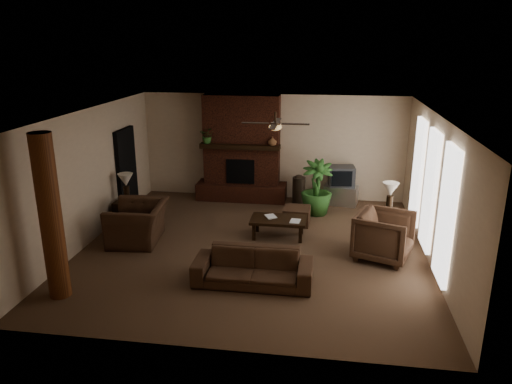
% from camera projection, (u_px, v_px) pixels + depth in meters
% --- Properties ---
extents(room_shell, '(7.00, 7.00, 7.00)m').
position_uv_depth(room_shell, '(253.00, 184.00, 9.68)').
color(room_shell, brown).
rests_on(room_shell, ground).
extents(fireplace, '(2.40, 0.70, 2.80)m').
position_uv_depth(fireplace, '(242.00, 157.00, 12.90)').
color(fireplace, '#4F2215').
rests_on(fireplace, ground).
extents(windows, '(0.08, 3.65, 2.35)m').
position_uv_depth(windows, '(430.00, 191.00, 9.40)').
color(windows, white).
rests_on(windows, ground).
extents(log_column, '(0.36, 0.36, 2.80)m').
position_uv_depth(log_column, '(51.00, 218.00, 7.82)').
color(log_column, brown).
rests_on(log_column, ground).
extents(doorway, '(0.10, 1.00, 2.10)m').
position_uv_depth(doorway, '(127.00, 171.00, 11.96)').
color(doorway, black).
rests_on(doorway, ground).
extents(ceiling_fan, '(1.35, 1.35, 0.37)m').
position_uv_depth(ceiling_fan, '(275.00, 126.00, 9.56)').
color(ceiling_fan, black).
rests_on(ceiling_fan, ceiling).
extents(sofa, '(2.10, 0.62, 0.82)m').
position_uv_depth(sofa, '(253.00, 262.00, 8.53)').
color(sofa, '#422B1C').
rests_on(sofa, ground).
extents(armchair_left, '(0.96, 1.37, 1.13)m').
position_uv_depth(armchair_left, '(138.00, 216.00, 10.28)').
color(armchair_left, '#422B1C').
rests_on(armchair_left, ground).
extents(armchair_right, '(1.24, 1.28, 1.05)m').
position_uv_depth(armchair_right, '(384.00, 234.00, 9.47)').
color(armchair_right, '#422B1C').
rests_on(armchair_right, ground).
extents(coffee_table, '(1.20, 0.70, 0.43)m').
position_uv_depth(coffee_table, '(278.00, 221.00, 10.55)').
color(coffee_table, black).
rests_on(coffee_table, ground).
extents(ottoman, '(0.63, 0.63, 0.40)m').
position_uv_depth(ottoman, '(297.00, 216.00, 11.37)').
color(ottoman, '#422B1C').
rests_on(ottoman, ground).
extents(tv_stand, '(0.93, 0.66, 0.50)m').
position_uv_depth(tv_stand, '(341.00, 195.00, 12.74)').
color(tv_stand, silver).
rests_on(tv_stand, ground).
extents(tv, '(0.70, 0.59, 0.52)m').
position_uv_depth(tv, '(342.00, 176.00, 12.58)').
color(tv, '#3A3A3D').
rests_on(tv, tv_stand).
extents(floor_vase, '(0.34, 0.34, 0.77)m').
position_uv_depth(floor_vase, '(299.00, 187.00, 12.77)').
color(floor_vase, '#2D2219').
rests_on(floor_vase, ground).
extents(floor_plant, '(0.96, 1.46, 0.76)m').
position_uv_depth(floor_plant, '(316.00, 199.00, 11.97)').
color(floor_plant, '#316026').
rests_on(floor_plant, ground).
extents(side_table_left, '(0.54, 0.54, 0.55)m').
position_uv_depth(side_table_left, '(127.00, 212.00, 11.38)').
color(side_table_left, black).
rests_on(side_table_left, ground).
extents(lamp_left, '(0.43, 0.43, 0.65)m').
position_uv_depth(lamp_left, '(126.00, 182.00, 11.21)').
color(lamp_left, black).
rests_on(lamp_left, side_table_left).
extents(side_table_right, '(0.59, 0.59, 0.55)m').
position_uv_depth(side_table_right, '(389.00, 222.00, 10.75)').
color(side_table_right, black).
rests_on(side_table_right, ground).
extents(lamp_right, '(0.45, 0.45, 0.65)m').
position_uv_depth(lamp_right, '(390.00, 191.00, 10.51)').
color(lamp_right, black).
rests_on(lamp_right, side_table_right).
extents(mantel_plant, '(0.43, 0.47, 0.33)m').
position_uv_depth(mantel_plant, '(208.00, 137.00, 12.60)').
color(mantel_plant, '#316026').
rests_on(mantel_plant, fireplace).
extents(mantel_vase, '(0.28, 0.29, 0.22)m').
position_uv_depth(mantel_vase, '(272.00, 141.00, 12.36)').
color(mantel_vase, brown).
rests_on(mantel_vase, fireplace).
extents(book_a, '(0.21, 0.12, 0.29)m').
position_uv_depth(book_a, '(266.00, 211.00, 10.54)').
color(book_a, '#999999').
rests_on(book_a, coffee_table).
extents(book_b, '(0.21, 0.04, 0.29)m').
position_uv_depth(book_b, '(290.00, 215.00, 10.33)').
color(book_b, '#999999').
rests_on(book_b, coffee_table).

